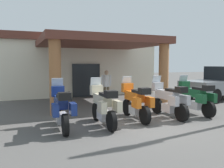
# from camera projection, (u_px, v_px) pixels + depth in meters

# --- Properties ---
(ground_plane) EXTENTS (80.00, 80.00, 0.00)m
(ground_plane) POSITION_uv_depth(u_px,v_px,m) (148.00, 126.00, 7.80)
(ground_plane) COLOR #514F4C
(motel_building) EXTENTS (10.61, 11.00, 3.95)m
(motel_building) POSITION_uv_depth(u_px,v_px,m) (77.00, 64.00, 17.08)
(motel_building) COLOR silver
(motel_building) RESTS_ON ground_plane
(motorcycle_blue) EXTENTS (0.71, 2.21, 1.61)m
(motorcycle_blue) POSITION_uv_depth(u_px,v_px,m) (61.00, 108.00, 7.42)
(motorcycle_blue) COLOR black
(motorcycle_blue) RESTS_ON ground_plane
(motorcycle_cream) EXTENTS (0.70, 2.21, 1.61)m
(motorcycle_cream) POSITION_uv_depth(u_px,v_px,m) (103.00, 105.00, 7.85)
(motorcycle_cream) COLOR black
(motorcycle_cream) RESTS_ON ground_plane
(motorcycle_orange) EXTENTS (0.72, 2.21, 1.61)m
(motorcycle_orange) POSITION_uv_depth(u_px,v_px,m) (136.00, 101.00, 8.68)
(motorcycle_orange) COLOR black
(motorcycle_orange) RESTS_ON ground_plane
(motorcycle_silver) EXTENTS (0.72, 2.21, 1.61)m
(motorcycle_silver) POSITION_uv_depth(u_px,v_px,m) (169.00, 100.00, 9.09)
(motorcycle_silver) COLOR black
(motorcycle_silver) RESTS_ON ground_plane
(motorcycle_green) EXTENTS (0.71, 2.21, 1.61)m
(motorcycle_green) POSITION_uv_depth(u_px,v_px,m) (196.00, 98.00, 9.68)
(motorcycle_green) COLOR black
(motorcycle_green) RESTS_ON ground_plane
(pedestrian) EXTENTS (0.47, 0.32, 1.76)m
(pedestrian) POSITION_uv_depth(u_px,v_px,m) (106.00, 84.00, 12.52)
(pedestrian) COLOR brown
(pedestrian) RESTS_ON ground_plane
(pickup_truck_gray) EXTENTS (5.45, 2.75, 1.95)m
(pickup_truck_gray) POSITION_uv_depth(u_px,v_px,m) (221.00, 83.00, 13.84)
(pickup_truck_gray) COLOR black
(pickup_truck_gray) RESTS_ON ground_plane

